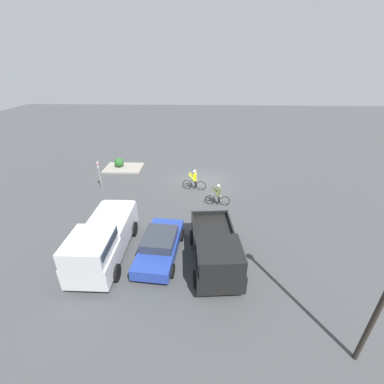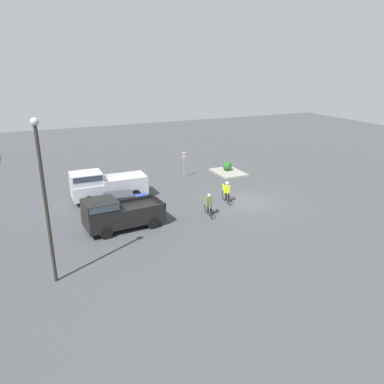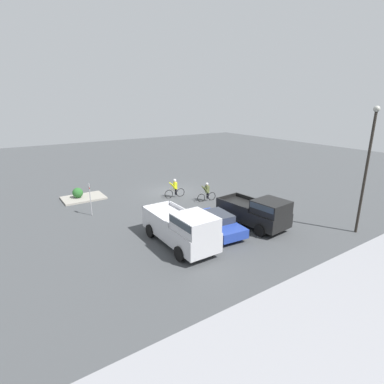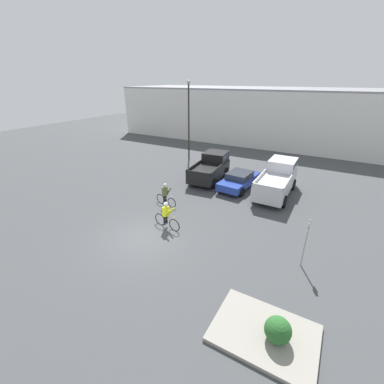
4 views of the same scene
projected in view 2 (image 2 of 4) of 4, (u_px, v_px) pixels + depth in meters
The scene contains 10 objects.
ground_plane at pixel (249, 202), 28.29m from camera, with size 80.00×80.00×0.00m, color #424447.
pickup_truck_0 at pixel (117, 213), 23.34m from camera, with size 2.63×5.07×2.08m.
sedan_0 at pixel (119, 202), 26.23m from camera, with size 2.26×4.51×1.29m.
pickup_truck_1 at pixel (103, 185), 28.28m from camera, with size 2.26×5.60×2.30m.
cyclist_0 at pixel (227, 192), 27.86m from camera, with size 1.87×0.51×1.67m.
cyclist_1 at pixel (209, 205), 25.48m from camera, with size 1.73×0.50×1.62m.
fire_lane_sign at pixel (184, 162), 33.81m from camera, with size 0.06×0.30×2.43m.
lamppost at pixel (44, 193), 16.58m from camera, with size 0.36×0.36×7.82m.
curb_island at pixel (228, 172), 35.51m from camera, with size 3.42×2.48×0.15m, color gray.
shrub at pixel (227, 166), 35.73m from camera, with size 0.87×0.87×0.87m.
Camera 2 is at (-22.38, 14.77, 9.99)m, focal length 35.00 mm.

